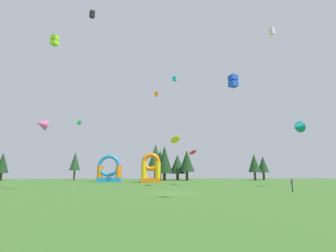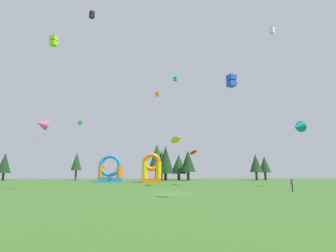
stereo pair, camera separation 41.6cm
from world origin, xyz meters
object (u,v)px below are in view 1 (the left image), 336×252
object	(u,v)px
kite_green_diamond	(79,123)
kite_lime_box	(55,41)
kite_cyan_box	(175,79)
inflatable_orange_dome	(151,171)
kite_white_box	(271,32)
kite_orange_box	(156,94)
kite_pink_delta	(42,124)
kite_black_box	(92,15)
kite_teal_delta	(297,127)
kite_red_parafoil	(193,152)
person_far_side	(292,184)
kite_yellow_parafoil	(175,140)
kite_blue_box	(233,81)
inflatable_red_slide	(109,172)

from	to	relation	value
kite_green_diamond	kite_lime_box	bearing A→B (deg)	-80.60
kite_green_diamond	kite_cyan_box	size ratio (longest dim) A/B	0.50
kite_cyan_box	inflatable_orange_dome	xyz separation A→B (m)	(-5.48, 1.75, -21.88)
kite_white_box	kite_orange_box	world-z (taller)	kite_white_box
kite_white_box	kite_pink_delta	distance (m)	38.58
kite_orange_box	inflatable_orange_dome	bearing A→B (deg)	102.34
kite_black_box	kite_teal_delta	world-z (taller)	kite_black_box
kite_pink_delta	kite_orange_box	distance (m)	26.92
kite_green_diamond	kite_pink_delta	xyz separation A→B (m)	(-1.07, -14.03, -2.83)
kite_red_parafoil	person_far_side	bearing A→B (deg)	-58.81
kite_white_box	kite_orange_box	xyz separation A→B (m)	(-18.58, 17.57, -5.62)
kite_green_diamond	kite_cyan_box	xyz separation A→B (m)	(19.81, 7.60, 12.50)
kite_yellow_parafoil	person_far_side	distance (m)	19.87
kite_green_diamond	kite_teal_delta	distance (m)	39.97
kite_pink_delta	kite_green_diamond	bearing A→B (deg)	85.62
kite_lime_box	person_far_side	size ratio (longest dim) A/B	10.10
kite_red_parafoil	kite_orange_box	xyz separation A→B (m)	(-6.90, 7.00, 13.51)
kite_blue_box	kite_teal_delta	world-z (taller)	kite_blue_box
kite_blue_box	kite_green_diamond	xyz separation A→B (m)	(-22.06, 27.87, 1.06)
kite_red_parafoil	kite_teal_delta	size ratio (longest dim) A/B	0.62
kite_blue_box	inflatable_orange_dome	size ratio (longest dim) A/B	1.71
kite_red_parafoil	kite_pink_delta	world-z (taller)	kite_pink_delta
kite_blue_box	kite_cyan_box	size ratio (longest dim) A/B	0.46
kite_lime_box	inflatable_orange_dome	bearing A→B (deg)	73.18
kite_red_parafoil	kite_yellow_parafoil	distance (m)	5.42
kite_lime_box	person_far_side	world-z (taller)	kite_lime_box
person_far_side	kite_teal_delta	bearing A→B (deg)	174.03
kite_green_diamond	kite_teal_delta	world-z (taller)	kite_green_diamond
kite_black_box	inflatable_orange_dome	bearing A→B (deg)	71.48
kite_green_diamond	kite_teal_delta	xyz separation A→B (m)	(38.57, -10.25, -2.20)
kite_cyan_box	inflatable_orange_dome	size ratio (longest dim) A/B	3.74
person_far_side	kite_yellow_parafoil	bearing A→B (deg)	-101.90
kite_cyan_box	inflatable_red_slide	world-z (taller)	kite_cyan_box
kite_red_parafoil	kite_lime_box	size ratio (longest dim) A/B	0.40
kite_pink_delta	kite_cyan_box	world-z (taller)	kite_cyan_box
kite_green_diamond	kite_black_box	world-z (taller)	kite_black_box
kite_black_box	kite_yellow_parafoil	xyz separation A→B (m)	(12.92, 10.58, -16.62)
kite_black_box	person_far_side	xyz separation A→B (m)	(26.44, -2.18, -23.63)
kite_white_box	kite_cyan_box	size ratio (longest dim) A/B	1.03
kite_blue_box	kite_green_diamond	size ratio (longest dim) A/B	0.92
kite_orange_box	kite_blue_box	bearing A→B (deg)	-78.35
kite_green_diamond	inflatable_red_slide	distance (m)	15.97
kite_blue_box	kite_cyan_box	xyz separation A→B (m)	(-2.25, 35.47, 13.56)
person_far_side	inflatable_orange_dome	world-z (taller)	inflatable_orange_dome
kite_orange_box	inflatable_red_slide	bearing A→B (deg)	145.90
kite_pink_delta	kite_yellow_parafoil	world-z (taller)	kite_pink_delta
kite_blue_box	kite_pink_delta	world-z (taller)	kite_blue_box
inflatable_red_slide	kite_teal_delta	bearing A→B (deg)	-33.00
kite_cyan_box	kite_orange_box	size ratio (longest dim) A/B	1.24
kite_green_diamond	kite_orange_box	world-z (taller)	kite_orange_box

